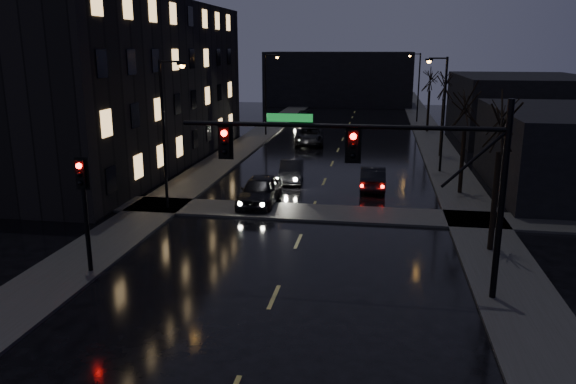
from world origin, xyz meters
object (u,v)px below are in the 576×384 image
at_px(oncoming_car_c, 309,136).
at_px(oncoming_car_d, 303,117).
at_px(oncoming_car_a, 260,191).
at_px(lead_car, 373,178).
at_px(oncoming_car_b, 291,171).

relative_size(oncoming_car_c, oncoming_car_d, 1.26).
xyz_separation_m(oncoming_car_a, oncoming_car_c, (0.17, 20.87, -0.06)).
relative_size(oncoming_car_d, lead_car, 1.01).
xyz_separation_m(oncoming_car_a, oncoming_car_b, (0.84, 6.01, -0.14)).
height_order(oncoming_car_c, oncoming_car_d, oncoming_car_c).
relative_size(oncoming_car_a, oncoming_car_c, 0.87).
bearing_deg(lead_car, oncoming_car_c, -70.63).
bearing_deg(oncoming_car_c, oncoming_car_b, -93.75).
xyz_separation_m(oncoming_car_b, oncoming_car_c, (-0.66, 14.86, 0.08)).
bearing_deg(oncoming_car_b, lead_car, -18.51).
height_order(oncoming_car_b, lead_car, lead_car).
relative_size(oncoming_car_c, lead_car, 1.27).
xyz_separation_m(oncoming_car_d, lead_car, (8.67, -31.00, 0.08)).
bearing_deg(oncoming_car_b, oncoming_car_d, 91.05).
distance_m(oncoming_car_a, lead_car, 7.80).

